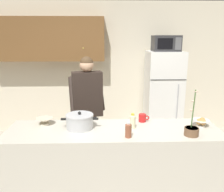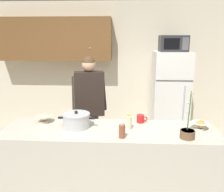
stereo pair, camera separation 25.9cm
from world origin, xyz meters
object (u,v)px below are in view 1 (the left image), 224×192
object	(u,v)px
bottle_mid_counter	(128,130)
cooking_pot	(80,121)
person_near_pot	(87,100)
potted_orchid	(192,130)
refrigerator	(163,96)
empty_bowl	(45,121)
bread_bowl	(201,122)
coffee_mug	(143,118)
bottle_near_edge	(133,121)
microwave	(166,43)

from	to	relation	value
bottle_mid_counter	cooking_pot	bearing A→B (deg)	152.97
person_near_pot	cooking_pot	xyz separation A→B (m)	(-0.03, -0.79, -0.04)
person_near_pot	cooking_pot	world-z (taller)	person_near_pot
cooking_pot	potted_orchid	xyz separation A→B (m)	(1.19, -0.24, -0.02)
person_near_pot	refrigerator	bearing A→B (deg)	36.39
refrigerator	empty_bowl	bearing A→B (deg)	-137.51
refrigerator	bread_bowl	xyz separation A→B (m)	(0.00, -1.79, 0.13)
person_near_pot	coffee_mug	bearing A→B (deg)	-40.21
cooking_pot	coffee_mug	xyz separation A→B (m)	(0.75, 0.19, -0.03)
cooking_pot	coffee_mug	distance (m)	0.77
empty_bowl	bottle_mid_counter	xyz separation A→B (m)	(0.95, -0.40, 0.04)
refrigerator	bottle_near_edge	bearing A→B (deg)	-113.63
cooking_pot	bottle_mid_counter	world-z (taller)	cooking_pot
cooking_pot	empty_bowl	size ratio (longest dim) A/B	2.14
refrigerator	cooking_pot	size ratio (longest dim) A/B	3.98
coffee_mug	cooking_pot	bearing A→B (deg)	-165.57
cooking_pot	potted_orchid	world-z (taller)	potted_orchid
cooking_pot	bread_bowl	world-z (taller)	cooking_pot
refrigerator	coffee_mug	world-z (taller)	refrigerator
refrigerator	empty_bowl	size ratio (longest dim) A/B	8.54
refrigerator	bread_bowl	world-z (taller)	refrigerator
bottle_mid_counter	refrigerator	bearing A→B (deg)	67.23
coffee_mug	bottle_near_edge	bearing A→B (deg)	-125.08
bottle_near_edge	cooking_pot	bearing A→B (deg)	178.24
bottle_mid_counter	potted_orchid	xyz separation A→B (m)	(0.67, 0.03, -0.02)
refrigerator	person_near_pot	distance (m)	1.70
microwave	bottle_mid_counter	bearing A→B (deg)	-112.99
cooking_pot	bottle_near_edge	xyz separation A→B (m)	(0.60, -0.02, 0.00)
microwave	coffee_mug	xyz separation A→B (m)	(-0.65, -1.58, -0.85)
bread_bowl	refrigerator	bearing A→B (deg)	90.10
person_near_pot	coffee_mug	world-z (taller)	person_near_pot
empty_bowl	person_near_pot	bearing A→B (deg)	55.33
bread_bowl	potted_orchid	distance (m)	0.32
coffee_mug	empty_bowl	world-z (taller)	coffee_mug
bottle_mid_counter	potted_orchid	distance (m)	0.67
microwave	cooking_pot	bearing A→B (deg)	-128.11
bottle_near_edge	refrigerator	bearing A→B (deg)	66.37
coffee_mug	bottle_mid_counter	bearing A→B (deg)	-115.58
microwave	coffee_mug	world-z (taller)	microwave
person_near_pot	potted_orchid	world-z (taller)	person_near_pot
cooking_pot	potted_orchid	distance (m)	1.22
coffee_mug	potted_orchid	size ratio (longest dim) A/B	0.26
bread_bowl	bottle_mid_counter	bearing A→B (deg)	-162.34
refrigerator	bottle_near_edge	xyz separation A→B (m)	(-0.79, -1.81, 0.17)
refrigerator	potted_orchid	bearing A→B (deg)	-95.58
empty_bowl	bottle_near_edge	world-z (taller)	bottle_near_edge
coffee_mug	bottle_mid_counter	size ratio (longest dim) A/B	0.79
person_near_pot	bottle_near_edge	bearing A→B (deg)	-55.18
cooking_pot	empty_bowl	bearing A→B (deg)	163.11
microwave	person_near_pot	distance (m)	1.85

